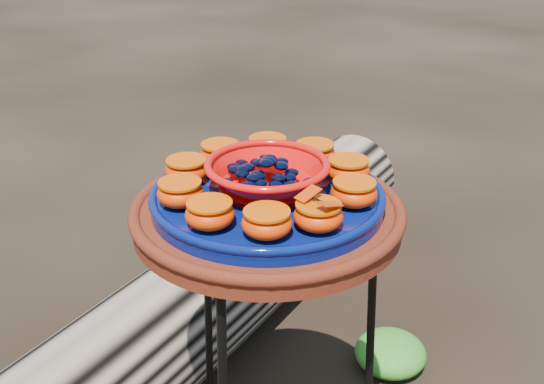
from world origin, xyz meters
TOP-DOWN VIEW (x-y plane):
  - plant_stand at (0.00, 0.00)m, footprint 0.44×0.44m
  - terracotta_saucer at (0.00, 0.00)m, footprint 0.47×0.47m
  - cobalt_plate at (0.00, 0.00)m, footprint 0.40×0.40m
  - red_bowl at (0.00, 0.00)m, footprint 0.20×0.20m
  - glass_gems at (0.00, 0.00)m, footprint 0.16×0.16m
  - orange_half_0 at (-0.02, -0.15)m, footprint 0.08×0.08m
  - orange_half_1 at (0.08, -0.13)m, footprint 0.08×0.08m
  - orange_half_2 at (0.14, -0.05)m, footprint 0.08×0.08m
  - orange_half_3 at (0.14, 0.04)m, footprint 0.08×0.08m
  - orange_half_4 at (0.09, 0.12)m, footprint 0.08×0.08m
  - orange_half_5 at (0.01, 0.15)m, footprint 0.08×0.08m
  - orange_half_6 at (-0.08, 0.13)m, footprint 0.08×0.08m
  - orange_half_7 at (-0.14, 0.05)m, footprint 0.08×0.08m
  - orange_half_8 at (-0.14, -0.04)m, footprint 0.08×0.08m
  - orange_half_9 at (-0.09, -0.12)m, footprint 0.08×0.08m
  - butterfly at (-0.02, -0.15)m, footprint 0.09×0.06m
  - driftwood_log at (0.35, 0.60)m, footprint 1.78×1.01m
  - foliage_right at (0.55, 0.15)m, footprint 0.20×0.20m

SIDE VIEW (x-z plane):
  - foliage_right at x=0.55m, z-range 0.00..0.10m
  - driftwood_log at x=0.35m, z-range 0.00..0.32m
  - plant_stand at x=0.00m, z-range 0.00..0.70m
  - terracotta_saucer at x=0.00m, z-range 0.70..0.74m
  - cobalt_plate at x=0.00m, z-range 0.74..0.76m
  - orange_half_0 at x=-0.02m, z-range 0.76..0.81m
  - orange_half_1 at x=0.08m, z-range 0.76..0.81m
  - orange_half_2 at x=0.14m, z-range 0.76..0.81m
  - orange_half_3 at x=0.14m, z-range 0.76..0.81m
  - orange_half_4 at x=0.09m, z-range 0.76..0.81m
  - orange_half_5 at x=0.01m, z-range 0.76..0.81m
  - orange_half_6 at x=-0.08m, z-range 0.76..0.81m
  - orange_half_7 at x=-0.14m, z-range 0.76..0.81m
  - orange_half_8 at x=-0.14m, z-range 0.76..0.81m
  - orange_half_9 at x=-0.09m, z-range 0.76..0.81m
  - red_bowl at x=0.00m, z-range 0.76..0.82m
  - butterfly at x=-0.02m, z-range 0.81..0.82m
  - glass_gems at x=0.00m, z-range 0.82..0.85m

